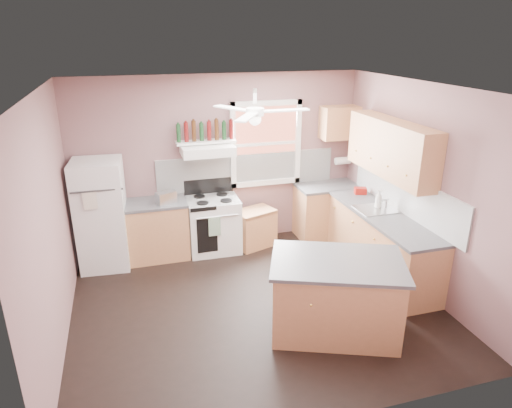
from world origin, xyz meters
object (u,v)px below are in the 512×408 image
object	(u,v)px
stove	(214,225)
cart	(255,228)
island	(335,298)
refrigerator	(102,215)
toaster	(166,198)

from	to	relation	value
stove	cart	xyz separation A→B (m)	(0.66, -0.04, -0.12)
stove	island	bearing A→B (deg)	-67.94
refrigerator	stove	xyz separation A→B (m)	(1.64, 0.05, -0.37)
stove	refrigerator	bearing A→B (deg)	-176.78
toaster	cart	world-z (taller)	toaster
cart	island	world-z (taller)	island
cart	island	xyz separation A→B (m)	(0.26, -2.42, 0.12)
stove	cart	distance (m)	0.68
refrigerator	island	size ratio (longest dim) A/B	1.16
refrigerator	cart	distance (m)	2.35
toaster	refrigerator	bearing A→B (deg)	153.67
stove	island	world-z (taller)	same
cart	stove	bearing A→B (deg)	157.32
island	cart	bearing A→B (deg)	118.05
toaster	cart	distance (m)	1.54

